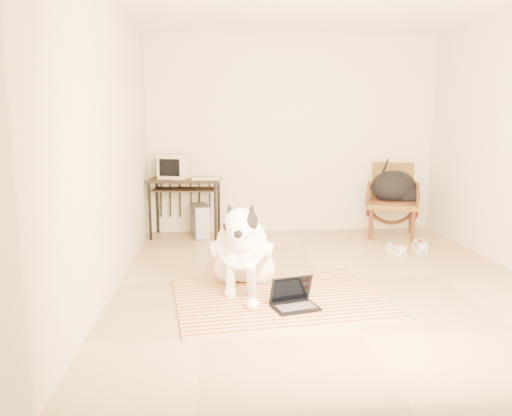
{
  "coord_description": "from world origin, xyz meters",
  "views": [
    {
      "loc": [
        -1.04,
        -4.69,
        1.54
      ],
      "look_at": [
        -0.69,
        -0.21,
        0.76
      ],
      "focal_mm": 35.0,
      "sensor_mm": 36.0,
      "label": 1
    }
  ],
  "objects": [
    {
      "name": "rattan_chair",
      "position": [
        1.31,
        1.81,
        0.49
      ],
      "size": [
        0.81,
        0.79,
        0.98
      ],
      "color": "brown",
      "rests_on": "floor"
    },
    {
      "name": "sneaker_right",
      "position": [
        1.39,
        0.99,
        0.05
      ],
      "size": [
        0.18,
        0.33,
        0.11
      ],
      "color": "white",
      "rests_on": "floor"
    },
    {
      "name": "backpack",
      "position": [
        1.34,
        1.77,
        0.65
      ],
      "size": [
        0.63,
        0.49,
        0.44
      ],
      "color": "black",
      "rests_on": "rattan_chair"
    },
    {
      "name": "wall_left",
      "position": [
        -2.0,
        0.0,
        1.35
      ],
      "size": [
        0.0,
        4.5,
        4.5
      ],
      "primitive_type": "plane",
      "rotation": [
        1.57,
        0.0,
        1.57
      ],
      "color": "beige",
      "rests_on": "floor"
    },
    {
      "name": "wall_front",
      "position": [
        0.0,
        -2.25,
        1.35
      ],
      "size": [
        4.5,
        0.0,
        4.5
      ],
      "primitive_type": "plane",
      "rotation": [
        -1.57,
        0.0,
        0.0
      ],
      "color": "beige",
      "rests_on": "floor"
    },
    {
      "name": "rug",
      "position": [
        -0.51,
        -0.53,
        0.01
      ],
      "size": [
        1.96,
        1.6,
        0.02
      ],
      "color": "#B03416",
      "rests_on": "floor"
    },
    {
      "name": "wall_back",
      "position": [
        0.0,
        2.25,
        1.35
      ],
      "size": [
        4.5,
        0.0,
        4.5
      ],
      "primitive_type": "plane",
      "rotation": [
        1.57,
        0.0,
        0.0
      ],
      "color": "beige",
      "rests_on": "floor"
    },
    {
      "name": "desk_keyboard",
      "position": [
        -1.19,
        1.84,
        0.8
      ],
      "size": [
        0.37,
        0.14,
        0.02
      ],
      "primitive_type": "cube",
      "rotation": [
        0.0,
        0.0,
        -0.01
      ],
      "color": "beige",
      "rests_on": "computer_desk"
    },
    {
      "name": "pc_tower",
      "position": [
        -1.28,
        1.94,
        0.22
      ],
      "size": [
        0.27,
        0.49,
        0.43
      ],
      "color": "#4E4E51",
      "rests_on": "floor"
    },
    {
      "name": "sneaker_left",
      "position": [
        1.06,
        0.92,
        0.04
      ],
      "size": [
        0.17,
        0.29,
        0.1
      ],
      "color": "white",
      "rests_on": "floor"
    },
    {
      "name": "floor",
      "position": [
        0.0,
        0.0,
        0.0
      ],
      "size": [
        4.5,
        4.5,
        0.0
      ],
      "primitive_type": "plane",
      "color": "tan",
      "rests_on": "ground"
    },
    {
      "name": "laptop",
      "position": [
        -0.43,
        -0.79,
        0.08
      ],
      "size": [
        0.42,
        0.36,
        0.26
      ],
      "color": "black",
      "rests_on": "rug"
    },
    {
      "name": "computer_desk",
      "position": [
        -1.48,
        1.94,
        0.67
      ],
      "size": [
        0.99,
        0.62,
        0.78
      ],
      "color": "black",
      "rests_on": "floor"
    },
    {
      "name": "crt_monitor",
      "position": [
        -1.61,
        2.02,
        0.94
      ],
      "size": [
        0.45,
        0.43,
        0.32
      ],
      "color": "beige",
      "rests_on": "computer_desk"
    },
    {
      "name": "dog",
      "position": [
        -0.82,
        -0.27,
        0.35
      ],
      "size": [
        0.59,
        1.24,
        0.89
      ],
      "color": "white",
      "rests_on": "rug"
    }
  ]
}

